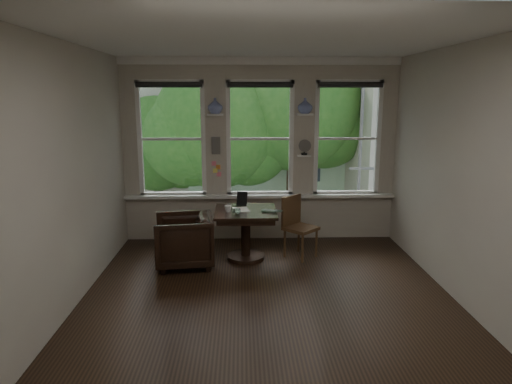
{
  "coord_description": "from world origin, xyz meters",
  "views": [
    {
      "loc": [
        -0.31,
        -5.3,
        2.41
      ],
      "look_at": [
        -0.11,
        0.9,
        1.09
      ],
      "focal_mm": 32.0,
      "sensor_mm": 36.0,
      "label": 1
    }
  ],
  "objects_px": {
    "table": "(246,235)",
    "laptop": "(271,212)",
    "side_chair_right": "(301,228)",
    "armchair_left": "(184,241)",
    "mug": "(228,209)"
  },
  "relations": [
    {
      "from": "table",
      "to": "laptop",
      "type": "height_order",
      "value": "laptop"
    },
    {
      "from": "side_chair_right",
      "to": "armchair_left",
      "type": "bearing_deg",
      "value": 144.93
    },
    {
      "from": "armchair_left",
      "to": "mug",
      "type": "bearing_deg",
      "value": 95.48
    },
    {
      "from": "laptop",
      "to": "mug",
      "type": "height_order",
      "value": "mug"
    },
    {
      "from": "side_chair_right",
      "to": "mug",
      "type": "bearing_deg",
      "value": 142.95
    },
    {
      "from": "laptop",
      "to": "mug",
      "type": "xyz_separation_m",
      "value": [
        -0.62,
        0.07,
        0.04
      ]
    },
    {
      "from": "table",
      "to": "laptop",
      "type": "bearing_deg",
      "value": -23.33
    },
    {
      "from": "side_chair_right",
      "to": "laptop",
      "type": "distance_m",
      "value": 0.59
    },
    {
      "from": "side_chair_right",
      "to": "laptop",
      "type": "bearing_deg",
      "value": 160.14
    },
    {
      "from": "table",
      "to": "laptop",
      "type": "distance_m",
      "value": 0.56
    },
    {
      "from": "mug",
      "to": "laptop",
      "type": "bearing_deg",
      "value": -6.1
    },
    {
      "from": "armchair_left",
      "to": "side_chair_right",
      "type": "distance_m",
      "value": 1.74
    },
    {
      "from": "armchair_left",
      "to": "mug",
      "type": "distance_m",
      "value": 0.78
    },
    {
      "from": "laptop",
      "to": "armchair_left",
      "type": "bearing_deg",
      "value": -161.97
    },
    {
      "from": "armchair_left",
      "to": "table",
      "type": "bearing_deg",
      "value": 97.56
    }
  ]
}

